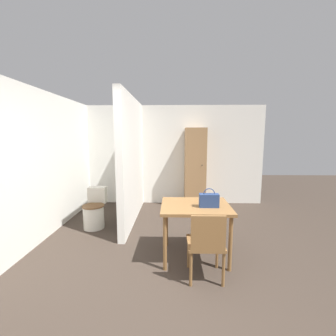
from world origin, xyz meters
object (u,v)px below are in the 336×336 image
toilet (95,211)px  wooden_cabinet (195,168)px  dining_table (195,211)px  wooden_chair (206,243)px  handbag (209,200)px

toilet → wooden_cabinet: (2.04, 1.35, 0.66)m
dining_table → wooden_chair: bearing=-81.5°
dining_table → wooden_cabinet: (0.22, 2.40, 0.28)m
wooden_chair → toilet: bearing=140.1°
toilet → wooden_cabinet: bearing=33.5°
toilet → handbag: handbag is taller
wooden_chair → toilet: (-1.90, 1.58, -0.17)m
wooden_chair → handbag: 0.60m
wooden_chair → wooden_cabinet: 2.98m
dining_table → wooden_chair: size_ratio=1.11×
wooden_chair → toilet: 2.48m
toilet → handbag: 2.37m
dining_table → toilet: dining_table is taller
wooden_chair → handbag: size_ratio=3.27×
dining_table → toilet: 2.13m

